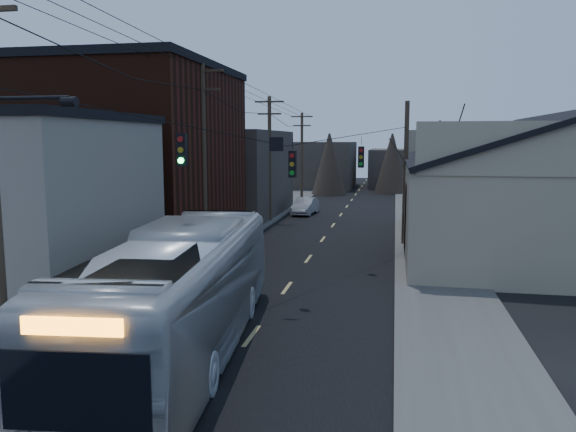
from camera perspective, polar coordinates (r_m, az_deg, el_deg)
name	(u,v)px	position (r m, az deg, el deg)	size (l,w,h in m)	color
road_surface	(330,230)	(39.51, 4.28, -1.38)	(9.00, 110.00, 0.02)	black
sidewalk_left	(241,226)	(40.74, -4.84, -1.04)	(4.00, 110.00, 0.12)	#474744
sidewalk_right	(425,232)	(39.32, 13.74, -1.55)	(4.00, 110.00, 0.12)	#474744
building_clapboard	(15,217)	(22.42, -25.99, -0.10)	(8.00, 8.00, 7.00)	gray
building_brick	(129,163)	(32.19, -15.83, 5.21)	(10.00, 12.00, 10.00)	#32150B
building_left_far	(225,173)	(46.95, -6.45, 4.32)	(9.00, 14.00, 7.00)	#37322C
warehouse	(549,203)	(35.03, 24.97, 1.19)	(16.16, 20.60, 7.73)	gray
building_far_left	(315,165)	(74.57, 2.79, 5.22)	(10.00, 12.00, 6.00)	#37322C
building_far_right	(414,168)	(78.90, 12.73, 4.81)	(12.00, 14.00, 5.00)	#37322C
bare_tree	(437,194)	(28.97, 14.94, 2.22)	(0.40, 0.40, 7.20)	black
utility_lines	(268,162)	(33.78, -2.05, 5.53)	(11.24, 45.28, 10.50)	#382B1E
bus	(181,293)	(16.65, -10.81, -7.70)	(3.12, 13.34, 3.71)	#ADB4BA
parked_car	(305,206)	(47.37, 1.75, 1.00)	(1.49, 4.28, 1.41)	#9B9EA2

